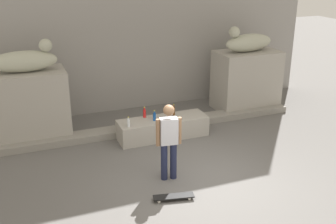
# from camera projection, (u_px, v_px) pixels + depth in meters

# --- Properties ---
(ground_plane) EXTENTS (40.00, 40.00, 0.00)m
(ground_plane) POSITION_uv_depth(u_px,v_px,m) (205.00, 182.00, 8.60)
(ground_plane) COLOR #605E5B
(pedestal_left) EXTENTS (1.90, 1.12, 1.79)m
(pedestal_left) POSITION_uv_depth(u_px,v_px,m) (29.00, 106.00, 10.37)
(pedestal_left) COLOR #A39E93
(pedestal_left) RESTS_ON ground_plane
(pedestal_right) EXTENTS (1.90, 1.12, 1.79)m
(pedestal_right) POSITION_uv_depth(u_px,v_px,m) (246.00, 80.00, 12.54)
(pedestal_right) COLOR #A39E93
(pedestal_right) RESTS_ON ground_plane
(statue_reclining_left) EXTENTS (1.61, 0.59, 0.78)m
(statue_reclining_left) POSITION_uv_depth(u_px,v_px,m) (25.00, 60.00, 9.96)
(statue_reclining_left) COLOR #B0B29B
(statue_reclining_left) RESTS_ON pedestal_left
(statue_reclining_right) EXTENTS (1.65, 0.73, 0.78)m
(statue_reclining_right) POSITION_uv_depth(u_px,v_px,m) (248.00, 42.00, 12.11)
(statue_reclining_right) COLOR #B0B29B
(statue_reclining_right) RESTS_ON pedestal_right
(ledge_block) EXTENTS (2.34, 0.73, 0.52)m
(ledge_block) POSITION_uv_depth(u_px,v_px,m) (163.00, 128.00, 10.68)
(ledge_block) COLOR #A39E93
(ledge_block) RESTS_ON ground_plane
(skater) EXTENTS (0.54, 0.25, 1.67)m
(skater) POSITION_uv_depth(u_px,v_px,m) (169.00, 139.00, 8.43)
(skater) COLOR #1E233F
(skater) RESTS_ON ground_plane
(skateboard) EXTENTS (0.82, 0.36, 0.08)m
(skateboard) POSITION_uv_depth(u_px,v_px,m) (174.00, 196.00, 7.98)
(skateboard) COLOR black
(skateboard) RESTS_ON ground_plane
(bottle_red) EXTENTS (0.08, 0.08, 0.28)m
(bottle_red) POSITION_uv_depth(u_px,v_px,m) (145.00, 113.00, 10.62)
(bottle_red) COLOR red
(bottle_red) RESTS_ON ledge_block
(bottle_brown) EXTENTS (0.06, 0.06, 0.31)m
(bottle_brown) POSITION_uv_depth(u_px,v_px,m) (174.00, 111.00, 10.74)
(bottle_brown) COLOR #593314
(bottle_brown) RESTS_ON ledge_block
(bottle_blue) EXTENTS (0.08, 0.08, 0.27)m
(bottle_blue) POSITION_uv_depth(u_px,v_px,m) (154.00, 117.00, 10.42)
(bottle_blue) COLOR #194C99
(bottle_blue) RESTS_ON ledge_block
(bottle_clear) EXTENTS (0.07, 0.07, 0.26)m
(bottle_clear) POSITION_uv_depth(u_px,v_px,m) (129.00, 123.00, 10.04)
(bottle_clear) COLOR silver
(bottle_clear) RESTS_ON ledge_block
(stair_step) EXTENTS (8.24, 0.50, 0.18)m
(stair_step) POSITION_uv_depth(u_px,v_px,m) (155.00, 126.00, 11.23)
(stair_step) COLOR gray
(stair_step) RESTS_ON ground_plane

